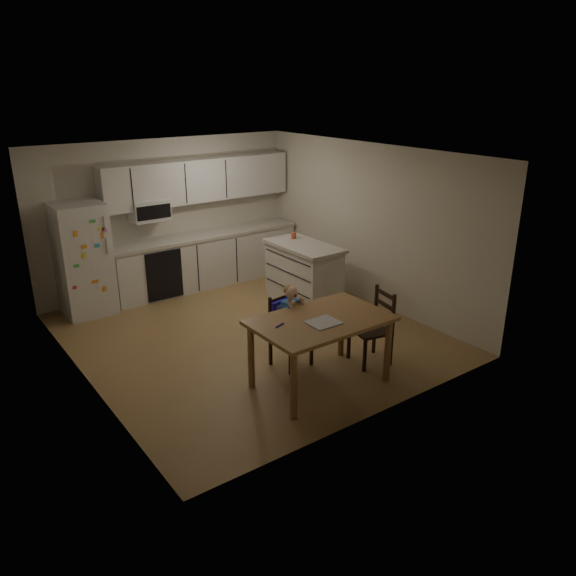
% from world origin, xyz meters
% --- Properties ---
extents(room, '(4.52, 5.01, 2.51)m').
position_xyz_m(room, '(0.00, 0.48, 1.25)').
color(room, olive).
rests_on(room, ground).
extents(refrigerator, '(0.72, 0.70, 1.70)m').
position_xyz_m(refrigerator, '(-1.55, 2.15, 0.85)').
color(refrigerator, silver).
rests_on(refrigerator, ground).
extents(kitchen_run, '(3.37, 0.62, 2.15)m').
position_xyz_m(kitchen_run, '(0.50, 2.24, 0.88)').
color(kitchen_run, silver).
rests_on(kitchen_run, ground).
extents(kitchen_island, '(0.69, 1.31, 0.97)m').
position_xyz_m(kitchen_island, '(1.36, 0.52, 0.49)').
color(kitchen_island, silver).
rests_on(kitchen_island, ground).
extents(red_cup, '(0.08, 0.08, 0.10)m').
position_xyz_m(red_cup, '(1.44, 0.89, 1.02)').
color(red_cup, '#C0472D').
rests_on(red_cup, kitchen_island).
extents(dining_table, '(1.55, 1.00, 0.83)m').
position_xyz_m(dining_table, '(-0.05, -1.64, 0.72)').
color(dining_table, olive).
rests_on(dining_table, ground).
extents(napkin, '(0.34, 0.29, 0.01)m').
position_xyz_m(napkin, '(-0.11, -1.75, 0.84)').
color(napkin, '#B3B3B8').
rests_on(napkin, dining_table).
extents(toddler_spoon, '(0.12, 0.06, 0.02)m').
position_xyz_m(toddler_spoon, '(-0.55, -1.53, 0.84)').
color(toddler_spoon, '#2014C7').
rests_on(toddler_spoon, dining_table).
extents(chair_booster, '(0.45, 0.45, 1.06)m').
position_xyz_m(chair_booster, '(-0.06, -1.02, 0.64)').
color(chair_booster, black).
rests_on(chair_booster, ground).
extents(chair_side, '(0.49, 0.49, 0.95)m').
position_xyz_m(chair_side, '(0.89, -1.61, 0.54)').
color(chair_side, black).
rests_on(chair_side, ground).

